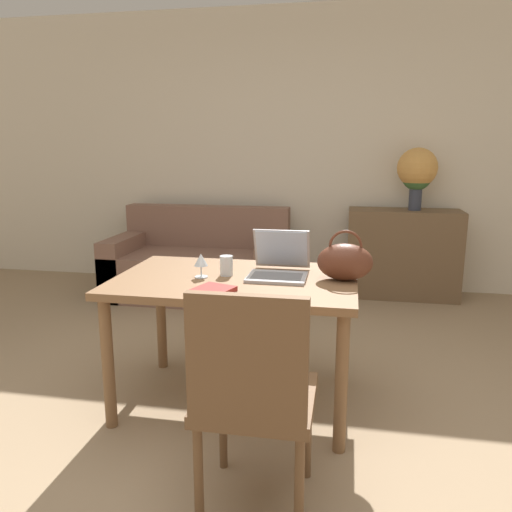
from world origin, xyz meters
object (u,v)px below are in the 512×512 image
at_px(drinking_glass, 226,266).
at_px(wine_glass, 201,261).
at_px(flower_vase, 417,171).
at_px(couch, 200,266).
at_px(handbag, 345,261).
at_px(laptop, 279,263).
at_px(chair, 253,391).

xyz_separation_m(drinking_glass, wine_glass, (-0.12, -0.07, 0.03)).
height_order(drinking_glass, flower_vase, flower_vase).
bearing_deg(flower_vase, couch, -171.66).
height_order(wine_glass, handbag, handbag).
height_order(couch, wine_glass, wine_glass).
relative_size(couch, laptop, 4.65).
height_order(chair, laptop, laptop).
xyz_separation_m(chair, laptop, (-0.04, 0.93, 0.27)).
height_order(laptop, handbag, handbag).
xyz_separation_m(chair, couch, (-1.07, 2.80, -0.24)).
bearing_deg(chair, couch, 110.51).
distance_m(chair, handbag, 0.98).
xyz_separation_m(chair, drinking_glass, (-0.32, 0.87, 0.26)).
height_order(drinking_glass, handbag, handbag).
distance_m(drinking_glass, flower_vase, 2.57).
height_order(chair, couch, chair).
bearing_deg(handbag, flower_vase, 74.89).
bearing_deg(couch, flower_vase, 8.34).
bearing_deg(laptop, flower_vase, 66.42).
bearing_deg(drinking_glass, flower_vase, 61.26).
height_order(couch, handbag, handbag).
distance_m(laptop, flower_vase, 2.39).
relative_size(chair, wine_glass, 7.18).
distance_m(wine_glass, flower_vase, 2.68).
bearing_deg(wine_glass, flower_vase, 59.68).
xyz_separation_m(couch, wine_glass, (0.63, -2.00, 0.53)).
relative_size(couch, wine_glass, 12.68).
bearing_deg(couch, wine_glass, -72.45).
relative_size(laptop, flower_vase, 0.62).
height_order(handbag, flower_vase, flower_vase).
bearing_deg(wine_glass, laptop, 18.23).
distance_m(laptop, drinking_glass, 0.28).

